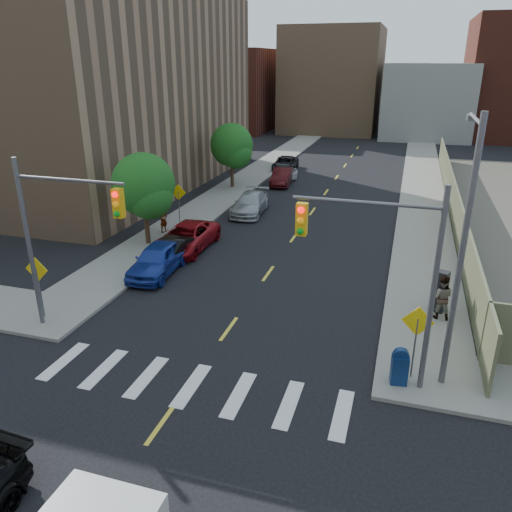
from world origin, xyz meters
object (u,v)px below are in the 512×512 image
Objects in this scene: parked_car_blue at (158,259)px; mailbox at (400,367)px; parked_car_black at (171,253)px; parked_car_grey at (285,163)px; parked_car_silver at (250,204)px; pedestrian_west at (164,220)px; parked_car_maroon at (282,177)px; payphone at (440,291)px; parked_car_white at (285,175)px; pedestrian_east at (441,297)px; parked_car_red at (186,237)px.

mailbox is at bearing -30.61° from parked_car_blue.
parked_car_grey is at bearing 93.37° from parked_car_black.
pedestrian_west is at bearing -126.34° from parked_car_silver.
parked_car_silver is at bearing -95.33° from parked_car_maroon.
payphone is (1.43, 5.90, 0.28)m from mailbox.
parked_car_white is (0.00, 10.55, -0.09)m from parked_car_silver.
pedestrian_west reaches higher than parked_car_grey.
pedestrian_east is at bearing -64.79° from payphone.
parked_car_blue is 13.74m from pedestrian_east.
parked_car_maroon reaches higher than parked_car_white.
parked_car_grey is 36.09m from mailbox.
parked_car_maroon is at bearing 89.71° from parked_car_black.
parked_car_silver is (1.24, 11.83, -0.06)m from parked_car_blue.
payphone reaches higher than parked_car_white.
parked_car_blue is 2.87× the size of pedestrian_west.
parked_car_blue is at bearing -159.65° from payphone.
parked_car_silver reaches higher than parked_car_black.
parked_car_grey is 31.80m from pedestrian_east.
pedestrian_west is (-2.65, 4.44, 0.29)m from parked_car_black.
mailbox is 19.14m from pedestrian_west.
pedestrian_west reaches higher than parked_car_white.
parked_car_red is 14.33m from payphone.
parked_car_maroon is (1.17, 19.82, 0.06)m from parked_car_black.
parked_car_black is at bearing -130.07° from pedestrian_west.
mailbox is 5.48m from pedestrian_east.
payphone reaches higher than parked_car_black.
parked_car_grey is at bearing 107.21° from parked_car_white.
parked_car_silver is 2.74× the size of payphone.
payphone is (13.59, -1.79, 0.40)m from parked_car_black.
parked_car_white is at bearing 84.67° from parked_car_maroon.
mailbox is 6.08m from payphone.
mailbox is at bearing -73.56° from parked_car_maroon.
parked_car_black is 3.09× the size of mailbox.
parked_car_grey is 2.58× the size of payphone.
parked_car_red is at bearing -90.76° from parked_car_white.
parked_car_black is 2.13× the size of pedestrian_east.
parked_car_maroon is 0.94× the size of parked_car_grey.
parked_car_blue reaches higher than parked_car_red.
payphone reaches higher than parked_car_grey.
parked_car_blue is 1.04× the size of parked_car_maroon.
parked_car_blue is 2.52× the size of payphone.
parked_car_maroon is 25.51m from pedestrian_east.
parked_car_grey is at bearing 90.68° from parked_car_silver.
parked_car_blue is 6.34m from pedestrian_west.
parked_car_silver is 21.23m from mailbox.
parked_car_silver is (1.30, 8.14, -0.01)m from parked_car_red.
parked_car_white is 2.05× the size of payphone.
parked_car_blue is 13.67m from payphone.
pedestrian_east reaches higher than mailbox.
parked_car_silver is (1.17, 10.47, 0.06)m from parked_car_black.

